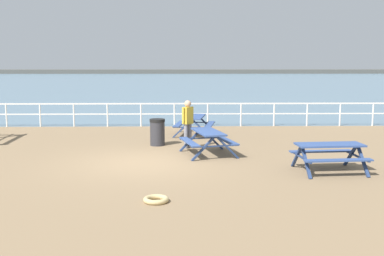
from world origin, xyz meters
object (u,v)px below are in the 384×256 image
object	(u,v)px
picnic_table_near_right	(195,121)
litter_bin	(157,132)
picnic_table_near_left	(208,137)
picnic_table_mid_centre	(329,151)
visitor	(188,121)

from	to	relation	value
picnic_table_near_right	litter_bin	size ratio (longest dim) A/B	2.12
picnic_table_near_left	picnic_table_near_right	xyz separation A→B (m)	(-0.33, 4.06, 0.00)
picnic_table_mid_centre	visitor	world-z (taller)	visitor
picnic_table_near_left	picnic_table_near_right	world-z (taller)	same
picnic_table_mid_centre	litter_bin	bearing A→B (deg)	135.17
litter_bin	picnic_table_mid_centre	bearing A→B (deg)	-40.20
picnic_table_mid_centre	visitor	xyz separation A→B (m)	(-3.81, 3.58, 0.36)
picnic_table_mid_centre	picnic_table_near_left	bearing A→B (deg)	138.37
picnic_table_near_right	litter_bin	world-z (taller)	litter_bin
picnic_table_mid_centre	visitor	bearing A→B (deg)	132.19
picnic_table_near_right	visitor	xyz separation A→B (m)	(-0.31, -2.87, 0.36)
picnic_table_near_right	visitor	world-z (taller)	visitor
picnic_table_mid_centre	visitor	distance (m)	5.24
picnic_table_near_left	picnic_table_near_right	size ratio (longest dim) A/B	1.04
litter_bin	picnic_table_near_left	bearing A→B (deg)	-45.39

